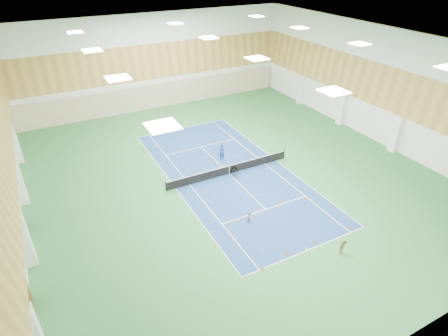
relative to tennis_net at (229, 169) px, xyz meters
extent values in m
plane|color=#2D6B38|center=(0.00, 0.00, -0.55)|extent=(40.00, 40.00, 0.00)
cube|color=navy|center=(0.00, 0.00, -0.55)|extent=(10.97, 23.77, 0.01)
cube|color=#C6B793|center=(0.00, 19.75, 1.05)|extent=(35.40, 0.16, 3.20)
cube|color=#593319|center=(-17.92, -8.00, 0.55)|extent=(0.08, 1.80, 2.20)
cube|color=#593319|center=(-17.92, 0.00, 0.55)|extent=(0.08, 1.80, 2.20)
imported|color=navy|center=(0.67, 2.86, 0.35)|extent=(0.74, 0.57, 1.81)
imported|color=#9A99A2|center=(-2.01, -7.18, -0.02)|extent=(0.64, 0.59, 1.05)
imported|color=tan|center=(1.88, -13.24, 0.04)|extent=(0.75, 0.48, 1.18)
cone|color=#F65A0C|center=(-2.93, -6.60, -0.44)|extent=(0.19, 0.19, 0.21)
cone|color=orange|center=(-0.66, -6.14, -0.43)|extent=(0.21, 0.21, 0.23)
cone|color=#FF4E0D|center=(1.37, -6.27, -0.43)|extent=(0.22, 0.22, 0.24)
cone|color=#EC3F0C|center=(3.75, -6.77, -0.42)|extent=(0.23, 0.23, 0.25)
cone|color=#FB4E0D|center=(-3.91, -11.89, -0.44)|extent=(0.21, 0.21, 0.23)
cone|color=#FF560D|center=(-1.51, -11.51, -0.43)|extent=(0.22, 0.22, 0.24)
cone|color=red|center=(0.98, -11.58, -0.43)|extent=(0.21, 0.21, 0.24)
cone|color=#D7470B|center=(4.51, -11.48, -0.44)|extent=(0.20, 0.20, 0.22)
camera|label=1|loc=(-14.73, -26.86, 18.29)|focal=30.00mm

